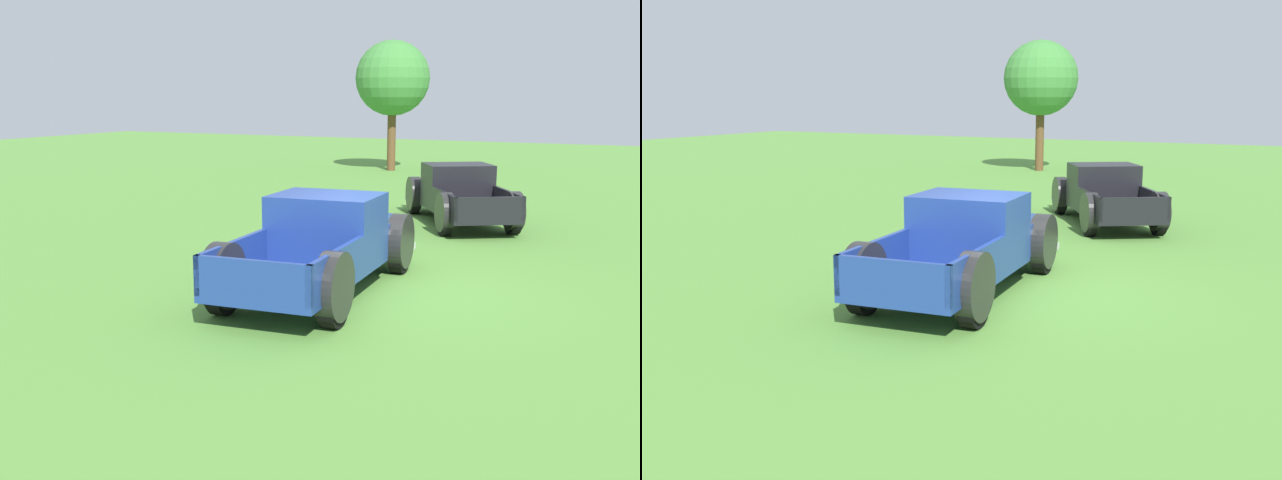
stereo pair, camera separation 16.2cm
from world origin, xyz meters
TOP-DOWN VIEW (x-y plane):
  - ground_plane at (0.00, 0.00)m, footprint 80.00×80.00m
  - pickup_truck_foreground at (-0.90, 0.02)m, footprint 2.51×5.50m
  - pickup_truck_behind_left at (-0.87, 7.61)m, footprint 4.10×5.11m
  - oak_tree_east at (-7.15, 19.05)m, footprint 3.17×3.17m

SIDE VIEW (x-z plane):
  - ground_plane at x=0.00m, z-range 0.00..0.00m
  - pickup_truck_behind_left at x=-0.87m, z-range -0.03..1.48m
  - pickup_truck_foreground at x=-0.90m, z-range -0.04..1.60m
  - oak_tree_east at x=-7.15m, z-range 1.14..6.65m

